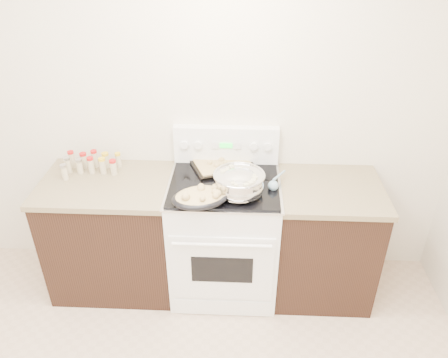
{
  "coord_description": "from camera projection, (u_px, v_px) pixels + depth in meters",
  "views": [
    {
      "loc": [
        0.47,
        -1.13,
        2.52
      ],
      "look_at": [
        0.35,
        1.37,
        1.0
      ],
      "focal_mm": 35.0,
      "sensor_mm": 36.0,
      "label": 1
    }
  ],
  "objects": [
    {
      "name": "wooden_spoon",
      "position": [
        228.0,
        194.0,
        2.85
      ],
      "size": [
        0.1,
        0.26,
        0.04
      ],
      "color": "tan",
      "rests_on": "kitchen_range"
    },
    {
      "name": "mixing_bowl",
      "position": [
        239.0,
        184.0,
        2.83
      ],
      "size": [
        0.36,
        0.36,
        0.2
      ],
      "color": "silver",
      "rests_on": "kitchen_range"
    },
    {
      "name": "counter_right",
      "position": [
        323.0,
        239.0,
        3.23
      ],
      "size": [
        0.73,
        0.67,
        0.92
      ],
      "color": "black",
      "rests_on": "ground"
    },
    {
      "name": "roasting_pan",
      "position": [
        201.0,
        197.0,
        2.76
      ],
      "size": [
        0.43,
        0.36,
        0.12
      ],
      "color": "black",
      "rests_on": "kitchen_range"
    },
    {
      "name": "baking_sheet",
      "position": [
        223.0,
        165.0,
        3.17
      ],
      "size": [
        0.51,
        0.44,
        0.06
      ],
      "color": "black",
      "rests_on": "kitchen_range"
    },
    {
      "name": "kitchen_range",
      "position": [
        224.0,
        234.0,
        3.24
      ],
      "size": [
        0.78,
        0.73,
        1.22
      ],
      "color": "white",
      "rests_on": "ground"
    },
    {
      "name": "room_shell",
      "position": [
        96.0,
        210.0,
        1.4
      ],
      "size": [
        4.1,
        3.6,
        2.75
      ],
      "color": "beige",
      "rests_on": "ground"
    },
    {
      "name": "blue_ladle",
      "position": [
        274.0,
        184.0,
        2.92
      ],
      "size": [
        0.13,
        0.24,
        0.09
      ],
      "color": "#7B9FB7",
      "rests_on": "kitchen_range"
    },
    {
      "name": "spice_jars",
      "position": [
        90.0,
        163.0,
        3.15
      ],
      "size": [
        0.38,
        0.23,
        0.13
      ],
      "color": "#BFB28C",
      "rests_on": "counter_left"
    },
    {
      "name": "counter_left",
      "position": [
        115.0,
        233.0,
        3.29
      ],
      "size": [
        0.93,
        0.67,
        0.92
      ],
      "color": "black",
      "rests_on": "ground"
    }
  ]
}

